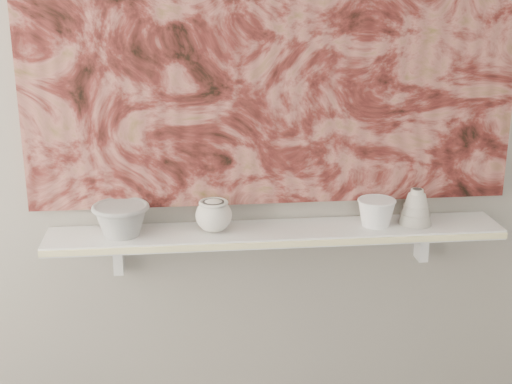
{
  "coord_description": "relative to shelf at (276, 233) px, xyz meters",
  "views": [
    {
      "loc": [
        -0.28,
        -0.53,
        1.7
      ],
      "look_at": [
        -0.06,
        1.49,
        1.06
      ],
      "focal_mm": 50.0,
      "sensor_mm": 36.0,
      "label": 1
    }
  ],
  "objects": [
    {
      "name": "bracket_right",
      "position": [
        0.49,
        0.06,
        -0.07
      ],
      "size": [
        0.03,
        0.06,
        0.12
      ],
      "primitive_type": "cube",
      "color": "silver",
      "rests_on": "wall_back"
    },
    {
      "name": "bowl_white",
      "position": [
        0.31,
        0.0,
        0.06
      ],
      "size": [
        0.12,
        0.12,
        0.09
      ],
      "primitive_type": null,
      "rotation": [
        0.0,
        0.0,
        0.01
      ],
      "color": "white",
      "rests_on": "shelf"
    },
    {
      "name": "house_motif",
      "position": [
        0.45,
        0.07,
        0.32
      ],
      "size": [
        0.09,
        0.0,
        0.08
      ],
      "primitive_type": "cube",
      "color": "black",
      "rests_on": "painting"
    },
    {
      "name": "bowl_grey",
      "position": [
        -0.47,
        0.0,
        0.06
      ],
      "size": [
        0.21,
        0.21,
        0.1
      ],
      "primitive_type": null,
      "rotation": [
        0.0,
        0.0,
        0.23
      ],
      "color": "gray",
      "rests_on": "shelf"
    },
    {
      "name": "wall_back",
      "position": [
        0.0,
        0.09,
        0.44
      ],
      "size": [
        3.6,
        0.0,
        3.6
      ],
      "primitive_type": "plane",
      "rotation": [
        1.57,
        0.0,
        0.0
      ],
      "color": "gray",
      "rests_on": "floor"
    },
    {
      "name": "cup_cream",
      "position": [
        -0.19,
        0.0,
        0.07
      ],
      "size": [
        0.12,
        0.12,
        0.1
      ],
      "primitive_type": null,
      "rotation": [
        0.0,
        0.0,
        0.11
      ],
      "color": "beige",
      "rests_on": "shelf"
    },
    {
      "name": "bracket_left",
      "position": [
        -0.49,
        0.06,
        -0.07
      ],
      "size": [
        0.03,
        0.06,
        0.12
      ],
      "primitive_type": "cube",
      "color": "silver",
      "rests_on": "wall_back"
    },
    {
      "name": "shelf",
      "position": [
        0.0,
        0.0,
        0.0
      ],
      "size": [
        1.4,
        0.18,
        0.03
      ],
      "primitive_type": "cube",
      "color": "silver",
      "rests_on": "wall_back"
    },
    {
      "name": "painting",
      "position": [
        0.0,
        0.08,
        0.62
      ],
      "size": [
        1.5,
        0.02,
        1.1
      ],
      "primitive_type": "cube",
      "color": "maroon",
      "rests_on": "wall_back"
    },
    {
      "name": "bell_vessel",
      "position": [
        0.44,
        0.0,
        0.07
      ],
      "size": [
        0.13,
        0.13,
        0.11
      ],
      "primitive_type": null,
      "rotation": [
        0.0,
        0.0,
        -0.26
      ],
      "color": "beige",
      "rests_on": "shelf"
    },
    {
      "name": "shelf_stripe",
      "position": [
        0.0,
        -0.09,
        0.0
      ],
      "size": [
        1.4,
        0.01,
        0.02
      ],
      "primitive_type": "cube",
      "color": "#F6EBA4",
      "rests_on": "shelf"
    }
  ]
}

